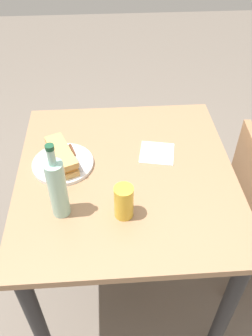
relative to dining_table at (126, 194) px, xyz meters
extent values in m
plane|color=#6B6056|center=(0.00, 0.00, -0.64)|extent=(8.00, 8.00, 0.00)
cube|color=#997251|center=(0.00, 0.00, 0.12)|extent=(0.93, 0.86, 0.03)
cylinder|color=#262628|center=(-0.40, -0.37, -0.27)|extent=(0.06, 0.06, 0.74)
cylinder|color=#262628|center=(0.40, -0.37, -0.27)|extent=(0.06, 0.06, 0.74)
cylinder|color=#262628|center=(-0.40, 0.37, -0.27)|extent=(0.06, 0.06, 0.74)
cylinder|color=#262628|center=(0.40, 0.37, -0.27)|extent=(0.06, 0.06, 0.74)
cube|color=#936B47|center=(-0.01, 0.53, 0.02)|extent=(0.38, 0.06, 0.40)
cylinder|color=#936B47|center=(0.17, 0.52, -0.42)|extent=(0.04, 0.04, 0.43)
cylinder|color=#936B47|center=(-0.19, 0.54, -0.42)|extent=(0.04, 0.04, 0.43)
cylinder|color=white|center=(-0.06, -0.25, 0.14)|extent=(0.25, 0.25, 0.01)
cube|color=tan|center=(-0.06, -0.25, 0.16)|extent=(0.22, 0.15, 0.02)
cube|color=#CC8438|center=(-0.06, -0.25, 0.18)|extent=(0.20, 0.13, 0.02)
cube|color=tan|center=(-0.06, -0.25, 0.20)|extent=(0.22, 0.15, 0.02)
cube|color=silver|center=(-0.04, -0.19, 0.15)|extent=(0.10, 0.04, 0.00)
cube|color=#59331E|center=(-0.13, -0.22, 0.15)|extent=(0.08, 0.03, 0.01)
cylinder|color=#99C6B7|center=(0.19, -0.24, 0.25)|extent=(0.06, 0.06, 0.23)
cylinder|color=#99C6B7|center=(0.19, -0.24, 0.39)|extent=(0.03, 0.03, 0.06)
cylinder|color=#19472D|center=(0.19, -0.24, 0.43)|extent=(0.03, 0.03, 0.02)
cylinder|color=gold|center=(0.22, -0.02, 0.20)|extent=(0.07, 0.07, 0.13)
cube|color=white|center=(-0.10, 0.14, 0.14)|extent=(0.17, 0.17, 0.00)
camera|label=1|loc=(1.00, -0.07, 1.09)|focal=37.31mm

